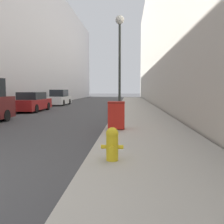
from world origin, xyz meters
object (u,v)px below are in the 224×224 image
object	(u,v)px
fire_hydrant	(112,143)
parked_sedan_near	(32,102)
trash_bin	(116,115)
parked_sedan_far	(59,98)
lamppost	(120,48)

from	to	relation	value
fire_hydrant	parked_sedan_near	world-z (taller)	parked_sedan_near
trash_bin	parked_sedan_near	size ratio (longest dim) A/B	0.25
parked_sedan_near	parked_sedan_far	world-z (taller)	parked_sedan_far
parked_sedan_far	lamppost	bearing A→B (deg)	-61.25
parked_sedan_far	fire_hydrant	bearing A→B (deg)	-71.24
fire_hydrant	parked_sedan_far	distance (m)	22.93
trash_bin	lamppost	xyz separation A→B (m)	(-0.03, 4.03, 3.33)
parked_sedan_near	parked_sedan_far	size ratio (longest dim) A/B	1.02
lamppost	parked_sedan_near	bearing A→B (deg)	143.83
fire_hydrant	trash_bin	distance (m)	4.53
parked_sedan_near	parked_sedan_far	bearing A→B (deg)	90.19
parked_sedan_near	fire_hydrant	bearing A→B (deg)	-61.99
lamppost	parked_sedan_far	xyz separation A→B (m)	(-7.21, 13.15, -3.27)
trash_bin	fire_hydrant	bearing A→B (deg)	-88.31
trash_bin	lamppost	world-z (taller)	lamppost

